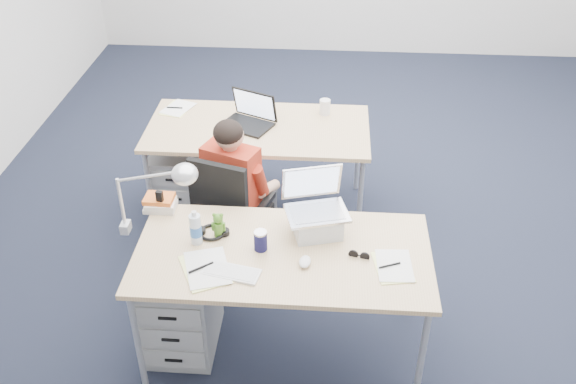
{
  "coord_description": "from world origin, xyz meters",
  "views": [
    {
      "loc": [
        -0.23,
        -3.91,
        2.93
      ],
      "look_at": [
        -0.45,
        -0.85,
        0.85
      ],
      "focal_mm": 40.0,
      "sensor_mm": 36.0,
      "label": 1
    }
  ],
  "objects": [
    {
      "name": "can_koozie",
      "position": [
        -0.57,
        -1.23,
        0.79
      ],
      "size": [
        0.08,
        0.08,
        0.12
      ],
      "primitive_type": "cylinder",
      "rotation": [
        0.0,
        0.0,
        -0.09
      ],
      "color": "#13133C",
      "rests_on": "desk_near"
    },
    {
      "name": "water_bottle",
      "position": [
        -0.93,
        -1.2,
        0.83
      ],
      "size": [
        0.07,
        0.07,
        0.21
      ],
      "primitive_type": "cylinder",
      "rotation": [
        0.0,
        0.0,
        -0.05
      ],
      "color": "silver",
      "rests_on": "desk_near"
    },
    {
      "name": "headphones",
      "position": [
        -0.86,
        -1.12,
        0.75
      ],
      "size": [
        0.2,
        0.15,
        0.03
      ],
      "primitive_type": null,
      "rotation": [
        0.0,
        0.0,
        -0.01
      ],
      "color": "black",
      "rests_on": "desk_near"
    },
    {
      "name": "drawer_pedestal_far",
      "position": [
        -1.32,
        0.1,
        0.28
      ],
      "size": [
        0.4,
        0.5,
        0.55
      ],
      "primitive_type": "cube",
      "color": "#95989A",
      "rests_on": "ground"
    },
    {
      "name": "computer_mouse",
      "position": [
        -0.33,
        -1.34,
        0.75
      ],
      "size": [
        0.07,
        0.1,
        0.04
      ],
      "primitive_type": "ellipsoid",
      "rotation": [
        0.0,
        0.0,
        -0.1
      ],
      "color": "white",
      "rests_on": "desk_near"
    },
    {
      "name": "papers_left",
      "position": [
        -0.84,
        -1.42,
        0.74
      ],
      "size": [
        0.31,
        0.36,
        0.01
      ],
      "primitive_type": "cube",
      "rotation": [
        0.0,
        0.0,
        0.37
      ],
      "color": "#F7FF93",
      "rests_on": "desk_near"
    },
    {
      "name": "desk_far",
      "position": [
        -0.74,
        0.15,
        0.68
      ],
      "size": [
        1.6,
        0.8,
        0.73
      ],
      "color": "tan",
      "rests_on": "ground"
    },
    {
      "name": "room",
      "position": [
        0.0,
        0.0,
        1.71
      ],
      "size": [
        6.02,
        7.02,
        2.8
      ],
      "color": "beige",
      "rests_on": "ground"
    },
    {
      "name": "papers_right",
      "position": [
        0.13,
        -1.33,
        0.73
      ],
      "size": [
        0.21,
        0.28,
        0.01
      ],
      "primitive_type": "cube",
      "rotation": [
        0.0,
        0.0,
        0.1
      ],
      "color": "#F7FF93",
      "rests_on": "desk_near"
    },
    {
      "name": "cordless_phone",
      "position": [
        -1.19,
        -0.93,
        0.8
      ],
      "size": [
        0.04,
        0.03,
        0.15
      ],
      "primitive_type": "cube",
      "rotation": [
        0.0,
        0.0,
        -0.21
      ],
      "color": "black",
      "rests_on": "desk_near"
    },
    {
      "name": "seated_person",
      "position": [
        -0.79,
        -0.4,
        0.56
      ],
      "size": [
        0.5,
        0.67,
        1.12
      ],
      "rotation": [
        0.0,
        0.0,
        -0.39
      ],
      "color": "#AB2C18",
      "rests_on": "ground"
    },
    {
      "name": "desk_lamp",
      "position": [
        -1.2,
        -1.13,
        0.97
      ],
      "size": [
        0.44,
        0.24,
        0.47
      ],
      "primitive_type": null,
      "rotation": [
        0.0,
        0.0,
        -0.21
      ],
      "color": "silver",
      "rests_on": "desk_near"
    },
    {
      "name": "wireless_keyboard",
      "position": [
        -0.7,
        -1.44,
        0.74
      ],
      "size": [
        0.31,
        0.18,
        0.01
      ],
      "primitive_type": "cube",
      "rotation": [
        0.0,
        0.0,
        -0.22
      ],
      "color": "white",
      "rests_on": "desk_near"
    },
    {
      "name": "silver_laptop",
      "position": [
        -0.28,
        -1.06,
        0.91
      ],
      "size": [
        0.39,
        0.34,
        0.36
      ],
      "primitive_type": null,
      "rotation": [
        0.0,
        0.0,
        0.27
      ],
      "color": "silver",
      "rests_on": "desk_near"
    },
    {
      "name": "floor",
      "position": [
        0.0,
        0.0,
        0.0
      ],
      "size": [
        7.0,
        7.0,
        0.0
      ],
      "primitive_type": "plane",
      "color": "black",
      "rests_on": "ground"
    },
    {
      "name": "sunglasses",
      "position": [
        -0.04,
        -1.26,
        0.74
      ],
      "size": [
        0.13,
        0.08,
        0.03
      ],
      "primitive_type": null,
      "rotation": [
        0.0,
        0.0,
        -0.23
      ],
      "color": "black",
      "rests_on": "desk_near"
    },
    {
      "name": "far_cup",
      "position": [
        -0.27,
        0.39,
        0.79
      ],
      "size": [
        0.1,
        0.1,
        0.11
      ],
      "primitive_type": "cylinder",
      "rotation": [
        0.0,
        0.0,
        0.33
      ],
      "color": "white",
      "rests_on": "desk_far"
    },
    {
      "name": "desk_near",
      "position": [
        -0.45,
        -1.25,
        0.68
      ],
      "size": [
        1.6,
        0.8,
        0.73
      ],
      "color": "tan",
      "rests_on": "ground"
    },
    {
      "name": "drawer_pedestal_near",
      "position": [
        -1.05,
        -1.25,
        0.28
      ],
      "size": [
        0.4,
        0.5,
        0.55
      ],
      "primitive_type": "cube",
      "color": "#95989A",
      "rests_on": "ground"
    },
    {
      "name": "office_chair",
      "position": [
        -0.84,
        -0.56,
        0.27
      ],
      "size": [
        0.74,
        0.74,
        0.94
      ],
      "rotation": [
        0.0,
        0.0,
        -0.3
      ],
      "color": "black",
      "rests_on": "ground"
    },
    {
      "name": "bear_figurine",
      "position": [
        -0.82,
        -1.13,
        0.81
      ],
      "size": [
        0.08,
        0.06,
        0.15
      ],
      "primitive_type": null,
      "rotation": [
        0.0,
        0.0,
        0.04
      ],
      "color": "#316C1C",
      "rests_on": "desk_near"
    },
    {
      "name": "far_papers",
      "position": [
        -1.39,
        0.39,
        0.73
      ],
      "size": [
        0.25,
        0.3,
        0.01
      ],
      "primitive_type": "cube",
      "rotation": [
        0.0,
        0.0,
        -0.32
      ],
      "color": "white",
      "rests_on": "desk_far"
    },
    {
      "name": "book_stack",
      "position": [
        -1.2,
        -0.9,
        0.77
      ],
      "size": [
        0.22,
        0.19,
        0.08
      ],
      "primitive_type": "cube",
      "rotation": [
        0.0,
        0.0,
        0.35
      ],
      "color": "silver",
      "rests_on": "desk_near"
    },
    {
      "name": "dark_laptop",
      "position": [
        -0.82,
        0.15,
        0.86
      ],
      "size": [
        0.46,
        0.45,
        0.25
      ],
      "primitive_type": null,
      "rotation": [
        0.0,
        0.0,
        -0.43
      ],
      "color": "black",
      "rests_on": "desk_far"
    }
  ]
}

